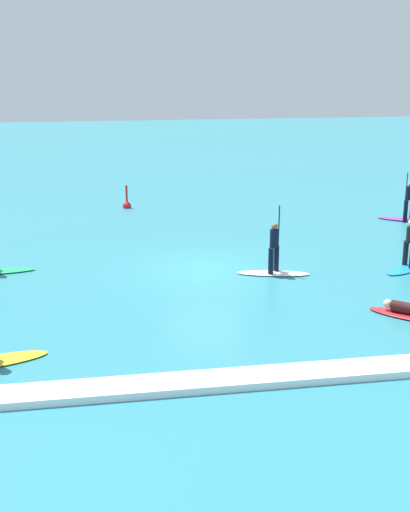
# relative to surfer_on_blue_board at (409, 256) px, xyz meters

# --- Properties ---
(ground_plane) EXTENTS (120.00, 120.00, 0.00)m
(ground_plane) POSITION_rel_surfer_on_blue_board_xyz_m (-7.03, 1.04, -0.46)
(ground_plane) COLOR teal
(ground_plane) RESTS_ON ground
(surfer_on_blue_board) EXTENTS (2.43, 2.04, 2.08)m
(surfer_on_blue_board) POSITION_rel_surfer_on_blue_board_xyz_m (0.00, 0.00, 0.00)
(surfer_on_blue_board) COLOR #1E8CD1
(surfer_on_blue_board) RESTS_ON ground_plane
(surfer_on_purple_board) EXTENTS (2.58, 2.05, 2.22)m
(surfer_on_purple_board) POSITION_rel_surfer_on_blue_board_xyz_m (3.26, 6.79, 0.04)
(surfer_on_purple_board) COLOR purple
(surfer_on_purple_board) RESTS_ON ground_plane
(surfer_on_white_board) EXTENTS (2.56, 1.21, 2.39)m
(surfer_on_white_board) POSITION_rel_surfer_on_blue_board_xyz_m (-4.82, 0.14, 0.04)
(surfer_on_white_board) COLOR white
(surfer_on_white_board) RESTS_ON ground_plane
(marker_buoy) EXTENTS (0.41, 0.41, 1.22)m
(marker_buoy) POSITION_rel_surfer_on_blue_board_xyz_m (-9.09, 11.78, -0.29)
(marker_buoy) COLOR red
(marker_buoy) RESTS_ON ground_plane
(wave_crest) EXTENTS (20.02, 0.90, 0.18)m
(wave_crest) POSITION_rel_surfer_on_blue_board_xyz_m (-7.03, -7.57, -0.37)
(wave_crest) COLOR white
(wave_crest) RESTS_ON ground_plane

